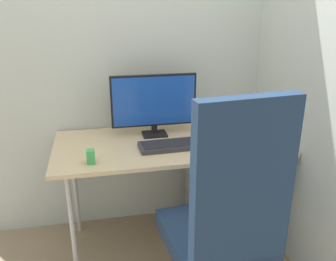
% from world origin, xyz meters
% --- Properties ---
extents(ground_plane, '(8.00, 8.00, 0.00)m').
position_xyz_m(ground_plane, '(0.00, 0.00, 0.00)').
color(ground_plane, gray).
extents(wall_back, '(2.67, 0.04, 2.80)m').
position_xyz_m(wall_back, '(0.00, 0.36, 1.40)').
color(wall_back, '#B7C1BC').
rests_on(wall_back, ground_plane).
extents(wall_side_right, '(0.04, 1.93, 2.80)m').
position_xyz_m(wall_side_right, '(0.74, -0.18, 1.40)').
color(wall_side_right, '#B7C1BC').
rests_on(wall_side_right, ground_plane).
extents(desk, '(1.41, 0.67, 0.74)m').
position_xyz_m(desk, '(0.00, 0.00, 0.69)').
color(desk, '#D1B78C').
rests_on(desk, ground_plane).
extents(office_chair, '(0.63, 0.64, 1.23)m').
position_xyz_m(office_chair, '(0.13, -0.68, 0.61)').
color(office_chair, black).
rests_on(office_chair, ground_plane).
extents(filing_cabinet, '(0.45, 0.50, 0.62)m').
position_xyz_m(filing_cabinet, '(0.39, -0.02, 0.31)').
color(filing_cabinet, slate).
rests_on(filing_cabinet, ground_plane).
extents(monitor, '(0.55, 0.12, 0.40)m').
position_xyz_m(monitor, '(-0.07, 0.14, 0.96)').
color(monitor, black).
rests_on(monitor, desk).
extents(keyboard, '(0.46, 0.18, 0.03)m').
position_xyz_m(keyboard, '(0.03, -0.09, 0.75)').
color(keyboard, '#333338').
rests_on(keyboard, desk).
extents(mouse, '(0.08, 0.11, 0.04)m').
position_xyz_m(mouse, '(0.34, -0.13, 0.76)').
color(mouse, '#333338').
rests_on(mouse, desk).
extents(pen_holder, '(0.07, 0.07, 0.17)m').
position_xyz_m(pen_holder, '(0.59, 0.12, 0.79)').
color(pen_holder, slate).
rests_on(pen_holder, desk).
extents(notebook, '(0.20, 0.20, 0.03)m').
position_xyz_m(notebook, '(0.52, -0.12, 0.75)').
color(notebook, black).
rests_on(notebook, desk).
extents(desk_clamp_accessory, '(0.04, 0.04, 0.08)m').
position_xyz_m(desk_clamp_accessory, '(-0.48, -0.22, 0.78)').
color(desk_clamp_accessory, '#3FAD59').
rests_on(desk_clamp_accessory, desk).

